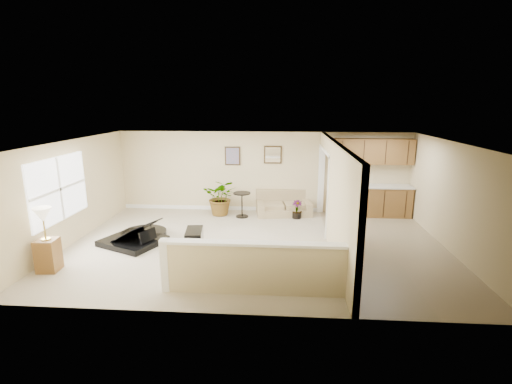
# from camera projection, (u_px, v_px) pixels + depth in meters

# --- Properties ---
(floor) EXTENTS (9.00, 9.00, 0.00)m
(floor) POSITION_uv_depth(u_px,v_px,m) (256.00, 246.00, 8.96)
(floor) COLOR #BEB494
(floor) RESTS_ON ground
(back_wall) EXTENTS (9.00, 0.04, 2.50)m
(back_wall) POSITION_uv_depth(u_px,v_px,m) (263.00, 172.00, 11.57)
(back_wall) COLOR beige
(back_wall) RESTS_ON floor
(front_wall) EXTENTS (9.00, 0.04, 2.50)m
(front_wall) POSITION_uv_depth(u_px,v_px,m) (243.00, 243.00, 5.75)
(front_wall) COLOR beige
(front_wall) RESTS_ON floor
(left_wall) EXTENTS (0.04, 6.00, 2.50)m
(left_wall) POSITION_uv_depth(u_px,v_px,m) (71.00, 192.00, 8.97)
(left_wall) COLOR beige
(left_wall) RESTS_ON floor
(right_wall) EXTENTS (0.04, 6.00, 2.50)m
(right_wall) POSITION_uv_depth(u_px,v_px,m) (455.00, 199.00, 8.35)
(right_wall) COLOR beige
(right_wall) RESTS_ON floor
(ceiling) EXTENTS (9.00, 6.00, 0.04)m
(ceiling) POSITION_uv_depth(u_px,v_px,m) (256.00, 142.00, 8.37)
(ceiling) COLOR white
(ceiling) RESTS_ON back_wall
(kitchen_vinyl) EXTENTS (2.70, 6.00, 0.01)m
(kitchen_vinyl) POSITION_uv_depth(u_px,v_px,m) (389.00, 249.00, 8.74)
(kitchen_vinyl) COLOR gray
(kitchen_vinyl) RESTS_ON floor
(interior_partition) EXTENTS (0.18, 5.99, 2.50)m
(interior_partition) POSITION_uv_depth(u_px,v_px,m) (333.00, 195.00, 8.79)
(interior_partition) COLOR beige
(interior_partition) RESTS_ON floor
(pony_half_wall) EXTENTS (3.42, 0.22, 1.00)m
(pony_half_wall) POSITION_uv_depth(u_px,v_px,m) (252.00, 267.00, 6.60)
(pony_half_wall) COLOR beige
(pony_half_wall) RESTS_ON floor
(left_window) EXTENTS (0.05, 2.15, 1.45)m
(left_window) POSITION_uv_depth(u_px,v_px,m) (59.00, 189.00, 8.44)
(left_window) COLOR white
(left_window) RESTS_ON left_wall
(wall_art_left) EXTENTS (0.48, 0.04, 0.58)m
(wall_art_left) POSITION_uv_depth(u_px,v_px,m) (233.00, 156.00, 11.49)
(wall_art_left) COLOR #3A2A15
(wall_art_left) RESTS_ON back_wall
(wall_mirror) EXTENTS (0.55, 0.04, 0.55)m
(wall_mirror) POSITION_uv_depth(u_px,v_px,m) (273.00, 155.00, 11.39)
(wall_mirror) COLOR #3A2A15
(wall_mirror) RESTS_ON back_wall
(kitchen_cabinets) EXTENTS (2.36, 0.65, 2.33)m
(kitchen_cabinets) POSITION_uv_depth(u_px,v_px,m) (368.00, 187.00, 11.18)
(kitchen_cabinets) COLOR brown
(kitchen_cabinets) RESTS_ON floor
(piano) EXTENTS (1.91, 1.87, 1.27)m
(piano) POSITION_uv_depth(u_px,v_px,m) (132.00, 222.00, 9.07)
(piano) COLOR black
(piano) RESTS_ON floor
(piano_bench) EXTENTS (0.47, 0.78, 0.49)m
(piano_bench) POSITION_uv_depth(u_px,v_px,m) (194.00, 240.00, 8.64)
(piano_bench) COLOR black
(piano_bench) RESTS_ON floor
(loveseat) EXTENTS (1.77, 1.16, 0.94)m
(loveseat) POSITION_uv_depth(u_px,v_px,m) (284.00, 202.00, 11.45)
(loveseat) COLOR tan
(loveseat) RESTS_ON floor
(accent_table) EXTENTS (0.52, 0.52, 0.75)m
(accent_table) POSITION_uv_depth(u_px,v_px,m) (242.00, 201.00, 11.08)
(accent_table) COLOR black
(accent_table) RESTS_ON floor
(palm_plant) EXTENTS (1.06, 0.93, 1.13)m
(palm_plant) POSITION_uv_depth(u_px,v_px,m) (221.00, 197.00, 11.28)
(palm_plant) COLOR black
(palm_plant) RESTS_ON floor
(small_plant) EXTENTS (0.31, 0.31, 0.54)m
(small_plant) POSITION_uv_depth(u_px,v_px,m) (297.00, 211.00, 11.02)
(small_plant) COLOR black
(small_plant) RESTS_ON floor
(lamp_stand) EXTENTS (0.43, 0.43, 1.34)m
(lamp_stand) POSITION_uv_depth(u_px,v_px,m) (47.00, 245.00, 7.50)
(lamp_stand) COLOR brown
(lamp_stand) RESTS_ON floor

